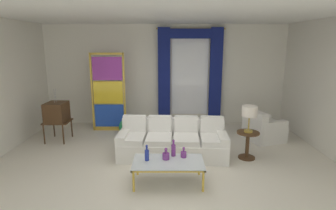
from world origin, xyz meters
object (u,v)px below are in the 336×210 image
object	(u,v)px
armchair_white	(264,130)
peacock_figurine	(127,127)
coffee_table	(169,163)
bottle_crystal_tall	(185,154)
round_side_table	(249,143)
bottle_ruby_flask	(167,155)
stained_glass_divider	(109,94)
table_lamp_brass	(251,112)
vintage_tv	(58,113)
couch_white_long	(174,142)
bottle_blue_decanter	(148,154)
bottle_amber_squat	(174,149)

from	to	relation	value
armchair_white	peacock_figurine	world-z (taller)	armchair_white
peacock_figurine	armchair_white	bearing A→B (deg)	-6.28
coffee_table	bottle_crystal_tall	distance (m)	0.35
armchair_white	round_side_table	world-z (taller)	armchair_white
bottle_ruby_flask	armchair_white	xyz separation A→B (m)	(2.46, 2.10, -0.19)
peacock_figurine	stained_glass_divider	bearing A→B (deg)	140.90
bottle_crystal_tall	bottle_ruby_flask	xyz separation A→B (m)	(-0.32, -0.09, 0.01)
coffee_table	table_lamp_brass	size ratio (longest dim) A/B	2.19
vintage_tv	table_lamp_brass	distance (m)	4.67
couch_white_long	round_side_table	bearing A→B (deg)	-5.94
vintage_tv	stained_glass_divider	bearing A→B (deg)	36.16
bottle_blue_decanter	armchair_white	world-z (taller)	armchair_white
armchair_white	bottle_blue_decanter	bearing A→B (deg)	-142.30
coffee_table	vintage_tv	distance (m)	3.59
bottle_crystal_tall	table_lamp_brass	bearing A→B (deg)	31.95
bottle_amber_squat	stained_glass_divider	world-z (taller)	stained_glass_divider
bottle_blue_decanter	bottle_amber_squat	world-z (taller)	bottle_amber_squat
bottle_blue_decanter	peacock_figurine	bearing A→B (deg)	106.56
coffee_table	bottle_ruby_flask	size ratio (longest dim) A/B	5.81
bottle_crystal_tall	bottle_amber_squat	distance (m)	0.20
bottle_crystal_tall	bottle_amber_squat	bearing A→B (deg)	162.18
armchair_white	bottle_crystal_tall	bearing A→B (deg)	-136.67
table_lamp_brass	coffee_table	bearing A→B (deg)	-147.89
vintage_tv	armchair_white	bearing A→B (deg)	0.09
round_side_table	couch_white_long	bearing A→B (deg)	174.06
bottle_amber_squat	vintage_tv	bearing A→B (deg)	146.19
bottle_blue_decanter	stained_glass_divider	size ratio (longest dim) A/B	0.13
bottle_amber_squat	bottle_ruby_flask	world-z (taller)	bottle_amber_squat
stained_glass_divider	round_side_table	distance (m)	3.97
bottle_crystal_tall	armchair_white	size ratio (longest dim) A/B	0.19
armchair_white	bottle_amber_squat	bearing A→B (deg)	-139.87
bottle_ruby_flask	peacock_figurine	distance (m)	2.74
couch_white_long	bottle_blue_decanter	bearing A→B (deg)	-111.74
couch_white_long	armchair_white	xyz separation A→B (m)	(2.32, 0.96, -0.02)
bottle_ruby_flask	table_lamp_brass	xyz separation A→B (m)	(1.75, 0.98, 0.55)
bottle_crystal_tall	bottle_blue_decanter	bearing A→B (deg)	-167.65
bottle_blue_decanter	round_side_table	bearing A→B (deg)	26.38
round_side_table	table_lamp_brass	bearing A→B (deg)	0.00
bottle_amber_squat	bottle_ruby_flask	distance (m)	0.21
bottle_blue_decanter	table_lamp_brass	size ratio (longest dim) A/B	0.52
bottle_blue_decanter	bottle_amber_squat	distance (m)	0.52
table_lamp_brass	couch_white_long	bearing A→B (deg)	174.06
bottle_amber_squat	vintage_tv	distance (m)	3.51
vintage_tv	couch_white_long	bearing A→B (deg)	-18.09
table_lamp_brass	peacock_figurine	bearing A→B (deg)	151.88
round_side_table	stained_glass_divider	bearing A→B (deg)	149.95
bottle_ruby_flask	bottle_amber_squat	bearing A→B (deg)	46.34
vintage_tv	table_lamp_brass	world-z (taller)	vintage_tv
bottle_crystal_tall	peacock_figurine	xyz separation A→B (m)	(-1.42, 2.41, -0.26)
couch_white_long	vintage_tv	bearing A→B (deg)	161.91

